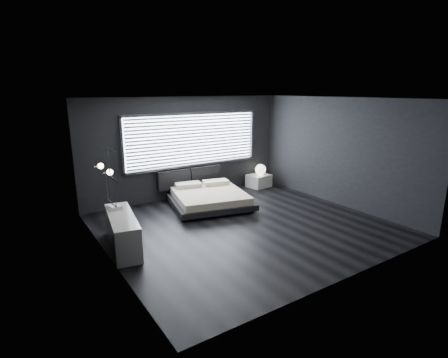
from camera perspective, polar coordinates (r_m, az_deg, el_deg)
room at (r=7.57m, az=3.53°, el=2.32°), size 6.04×6.00×2.80m
window at (r=9.89m, az=-4.92°, el=6.39°), size 4.14×0.09×1.52m
headboard at (r=9.95m, az=-5.57°, el=0.33°), size 1.96×0.16×0.52m
sconce_near at (r=6.33m, az=-18.18°, el=1.06°), size 0.18×0.11×0.11m
sconce_far at (r=6.90m, az=-19.51°, el=2.01°), size 0.18×0.11×0.11m
wall_art_upper at (r=5.69m, az=-17.65°, el=2.23°), size 0.01×0.48×0.48m
wall_art_lower at (r=6.03m, az=-17.96°, el=-1.73°), size 0.01×0.48×0.48m
bed at (r=9.16m, az=-2.39°, el=-3.05°), size 2.32×2.25×0.51m
nightstand at (r=11.04m, az=5.69°, el=-0.27°), size 0.74×0.65×0.39m
orb_lamp at (r=10.95m, az=5.98°, el=1.54°), size 0.33×0.33×0.33m
dresser at (r=7.07m, az=-16.22°, el=-8.24°), size 0.73×1.71×0.66m
book_stack at (r=7.38m, az=-17.51°, el=-4.37°), size 0.26×0.35×0.07m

